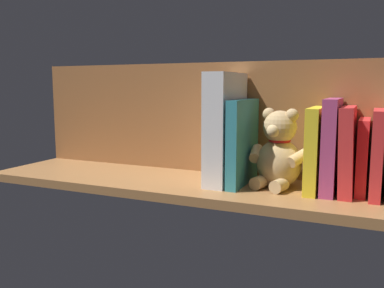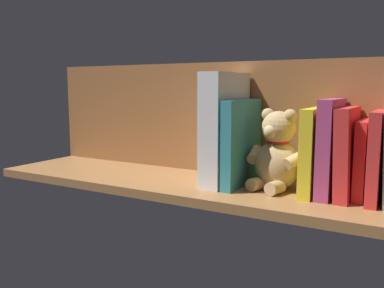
# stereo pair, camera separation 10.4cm
# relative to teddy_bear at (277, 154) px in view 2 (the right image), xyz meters

# --- Properties ---
(ground_plane) EXTENTS (1.11, 0.29, 0.02)m
(ground_plane) POSITION_rel_teddy_bear_xyz_m (0.22, 0.02, -0.09)
(ground_plane) COLOR #9E6B3D
(shelf_back_panel) EXTENTS (1.11, 0.02, 0.30)m
(shelf_back_panel) POSITION_rel_teddy_bear_xyz_m (0.22, -0.10, 0.07)
(shelf_back_panel) COLOR #925A31
(shelf_back_panel) RESTS_ON ground_plane
(book_1) EXTENTS (0.02, 0.16, 0.19)m
(book_1) POSITION_rel_teddy_bear_xyz_m (-0.21, -0.01, 0.01)
(book_1) COLOR red
(book_1) RESTS_ON ground_plane
(book_2) EXTENTS (0.02, 0.14, 0.17)m
(book_2) POSITION_rel_teddy_bear_xyz_m (-0.18, -0.02, 0.00)
(book_2) COLOR red
(book_2) RESTS_ON ground_plane
(book_3) EXTENTS (0.04, 0.16, 0.20)m
(book_3) POSITION_rel_teddy_bear_xyz_m (-0.15, -0.01, 0.01)
(book_3) COLOR red
(book_3) RESTS_ON ground_plane
(book_4) EXTENTS (0.03, 0.16, 0.21)m
(book_4) POSITION_rel_teddy_bear_xyz_m (-0.12, -0.01, 0.02)
(book_4) COLOR #B23F72
(book_4) RESTS_ON ground_plane
(book_5) EXTENTS (0.03, 0.17, 0.19)m
(book_5) POSITION_rel_teddy_bear_xyz_m (-0.08, -0.01, 0.01)
(book_5) COLOR yellow
(book_5) RESTS_ON ground_plane
(teddy_bear) EXTENTS (0.15, 0.14, 0.19)m
(teddy_bear) POSITION_rel_teddy_bear_xyz_m (0.00, 0.00, 0.00)
(teddy_bear) COLOR tan
(teddy_bear) RESTS_ON ground_plane
(book_6) EXTENTS (0.03, 0.19, 0.21)m
(book_6) POSITION_rel_teddy_bear_xyz_m (0.09, 0.00, 0.02)
(book_6) COLOR teal
(book_6) RESTS_ON ground_plane
(dictionary_thick_white) EXTENTS (0.05, 0.19, 0.27)m
(dictionary_thick_white) POSITION_rel_teddy_bear_xyz_m (0.13, 0.00, 0.05)
(dictionary_thick_white) COLOR white
(dictionary_thick_white) RESTS_ON ground_plane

